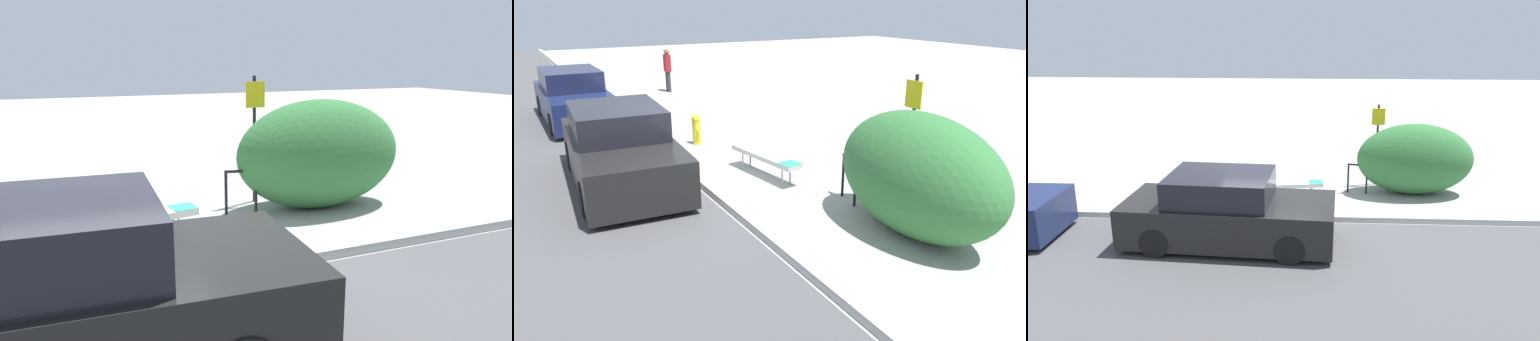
# 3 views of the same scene
# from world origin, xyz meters

# --- Properties ---
(ground_plane) EXTENTS (60.00, 60.00, 0.00)m
(ground_plane) POSITION_xyz_m (0.00, 0.00, 0.00)
(ground_plane) COLOR #9E9E99
(curb) EXTENTS (60.00, 0.20, 0.13)m
(curb) POSITION_xyz_m (0.00, 0.00, 0.07)
(curb) COLOR #B7B7B2
(curb) RESTS_ON ground_plane
(bench) EXTENTS (1.98, 0.64, 0.48)m
(bench) POSITION_xyz_m (0.35, 1.35, 0.42)
(bench) COLOR #99999E
(bench) RESTS_ON ground_plane
(bike_rack) EXTENTS (0.55, 0.16, 0.83)m
(bike_rack) POSITION_xyz_m (2.25, 2.01, 0.50)
(bike_rack) COLOR black
(bike_rack) RESTS_ON ground_plane
(sign_post) EXTENTS (0.36, 0.08, 2.30)m
(sign_post) POSITION_xyz_m (2.84, 2.83, 1.38)
(sign_post) COLOR black
(sign_post) RESTS_ON ground_plane
(shrub_hedge) EXTENTS (3.09, 1.55, 1.91)m
(shrub_hedge) POSITION_xyz_m (3.77, 2.09, 0.96)
(shrub_hedge) COLOR #337038
(shrub_hedge) RESTS_ON ground_plane
(parked_car_near) EXTENTS (4.46, 2.10, 1.52)m
(parked_car_near) POSITION_xyz_m (-0.74, -1.31, 0.68)
(parked_car_near) COLOR black
(parked_car_near) RESTS_ON ground_plane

